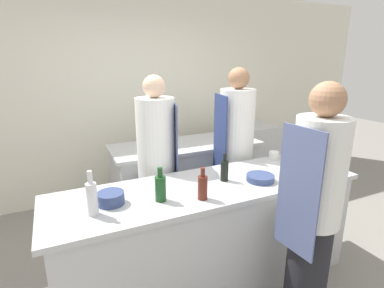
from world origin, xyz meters
TOP-DOWN VIEW (x-y plane):
  - ground_plane at (0.00, 0.00)m, footprint 16.00×16.00m
  - wall_back at (0.00, 2.13)m, footprint 8.00×0.06m
  - prep_counter at (0.00, 0.00)m, footprint 2.56×0.74m
  - pass_counter at (0.31, 1.19)m, footprint 1.79×0.72m
  - oven_range at (1.61, 1.71)m, footprint 0.71×0.74m
  - chef_at_prep_near at (0.44, -0.66)m, footprint 0.37×0.35m
  - chef_at_stove at (-0.25, 0.60)m, footprint 0.41×0.39m
  - chef_at_pass_far at (0.65, 0.62)m, footprint 0.40×0.39m
  - bottle_olive_oil at (0.14, 0.02)m, footprint 0.07×0.07m
  - bottle_vinegar at (-0.18, -0.21)m, footprint 0.07×0.07m
  - bottle_wine at (-0.46, -0.10)m, footprint 0.08×0.08m
  - bottle_cooking_oil at (-0.93, -0.11)m, footprint 0.07×0.07m
  - bowl_mixing_large at (0.41, -0.11)m, footprint 0.23×0.23m
  - bowl_prep_small at (-0.79, -0.00)m, footprint 0.19×0.19m
  - cup at (0.88, 0.28)m, footprint 0.10×0.10m
  - cutting_board at (0.93, -0.08)m, footprint 0.30×0.25m

SIDE VIEW (x-z plane):
  - ground_plane at x=0.00m, z-range 0.00..0.00m
  - pass_counter at x=0.31m, z-range 0.00..0.92m
  - prep_counter at x=0.00m, z-range 0.00..0.92m
  - oven_range at x=1.61m, z-range 0.00..0.93m
  - chef_at_stove at x=-0.25m, z-range 0.00..1.77m
  - chef_at_prep_near at x=0.44m, z-range 0.01..1.78m
  - chef_at_pass_far at x=0.65m, z-range 0.01..1.82m
  - cutting_board at x=0.93m, z-range 0.91..0.93m
  - bowl_mixing_large at x=0.41m, z-range 0.91..0.97m
  - cup at x=0.88m, z-range 0.91..0.99m
  - bowl_prep_small at x=-0.79m, z-range 0.91..1.00m
  - bottle_olive_oil at x=0.14m, z-range 0.89..1.13m
  - bottle_vinegar at x=-0.18m, z-range 0.89..1.13m
  - bottle_wine at x=-0.46m, z-range 0.89..1.14m
  - bottle_cooking_oil at x=-0.93m, z-range 0.88..1.19m
  - wall_back at x=0.00m, z-range 0.00..2.80m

